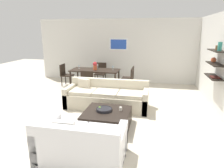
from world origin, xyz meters
TOP-DOWN VIEW (x-y plane):
  - ground_plane at (0.00, 0.00)m, footprint 18.00×18.00m
  - back_wall_unit at (0.30, 3.53)m, footprint 8.40×0.09m
  - right_wall_shelf_unit at (3.03, 0.60)m, footprint 0.34×8.20m
  - sofa_beige at (-0.03, 0.34)m, footprint 2.40×0.90m
  - loveseat_white at (0.12, -2.19)m, footprint 1.49×0.90m
  - coffee_table at (0.27, -0.89)m, footprint 1.06×1.01m
  - decorative_bowl at (0.19, -0.86)m, footprint 0.38×0.38m
  - candle_jar at (0.57, -0.76)m, footprint 0.07×0.07m
  - apple_on_coffee_table at (0.07, -0.80)m, footprint 0.07×0.07m
  - dining_table at (-0.94, 2.14)m, footprint 1.85×0.84m
  - dining_chair_foot at (-0.94, 1.31)m, footprint 0.44×0.44m
  - dining_chair_head at (-0.94, 2.97)m, footprint 0.44×0.44m
  - dining_chair_left_far at (-2.27, 2.33)m, footprint 0.44×0.44m
  - dining_chair_right_near at (0.40, 1.95)m, footprint 0.44×0.44m
  - dining_chair_right_far at (0.40, 2.33)m, footprint 0.44×0.44m
  - wine_glass_head at (-0.94, 2.50)m, footprint 0.06×0.06m
  - wine_glass_right_far at (-0.25, 2.24)m, footprint 0.07×0.07m
  - wine_glass_left_far at (-1.62, 2.24)m, footprint 0.06×0.06m
  - centerpiece_vase at (-0.92, 2.11)m, footprint 0.16×0.16m

SIDE VIEW (x-z plane):
  - ground_plane at x=0.00m, z-range 0.00..0.00m
  - coffee_table at x=0.27m, z-range 0.00..0.38m
  - sofa_beige at x=-0.03m, z-range -0.10..0.68m
  - loveseat_white at x=0.12m, z-range -0.10..0.68m
  - decorative_bowl at x=0.19m, z-range 0.38..0.45m
  - apple_on_coffee_table at x=0.07m, z-range 0.38..0.45m
  - candle_jar at x=0.57m, z-range 0.38..0.47m
  - dining_chair_foot at x=-0.94m, z-range 0.06..0.94m
  - dining_chair_head at x=-0.94m, z-range 0.06..0.94m
  - dining_chair_left_far at x=-2.27m, z-range 0.06..0.94m
  - dining_chair_right_near at x=0.40m, z-range 0.06..0.94m
  - dining_chair_right_far at x=0.40m, z-range 0.06..0.94m
  - dining_table at x=-0.94m, z-range 0.30..1.05m
  - wine_glass_left_far at x=-1.62m, z-range 0.78..0.91m
  - wine_glass_head at x=-0.94m, z-range 0.78..0.94m
  - wine_glass_right_far at x=-0.25m, z-range 0.78..0.94m
  - centerpiece_vase at x=-0.92m, z-range 0.76..1.07m
  - right_wall_shelf_unit at x=3.03m, z-range 0.00..2.70m
  - back_wall_unit at x=0.30m, z-range 0.00..2.70m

